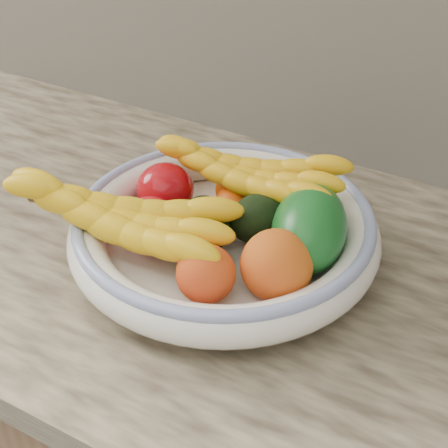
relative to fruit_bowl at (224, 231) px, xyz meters
The scene contains 13 objects.
fruit_bowl is the anchor object (origin of this frame).
clementine_back_left 0.09m from the fruit_bowl, 108.98° to the left, with size 0.06×0.06×0.05m, color #F36505.
clementine_back_right 0.10m from the fruit_bowl, 65.09° to the left, with size 0.05×0.05×0.04m, color #FC5805.
clementine_back_mid 0.06m from the fruit_bowl, 103.05° to the left, with size 0.06×0.06×0.05m, color #E15004.
tomato_left 0.11m from the fruit_bowl, 164.75° to the left, with size 0.08×0.08×0.07m, color #AA0910.
tomato_near_left 0.09m from the fruit_bowl, 149.77° to the right, with size 0.07×0.07×0.07m, color red.
avocado_center 0.03m from the fruit_bowl, 137.09° to the right, with size 0.06×0.09×0.06m, color black.
avocado_right 0.05m from the fruit_bowl, 41.38° to the left, with size 0.06×0.09×0.06m, color black.
green_mango 0.11m from the fruit_bowl, 11.64° to the left, with size 0.09×0.14×0.10m, color #0F541A.
peach_front 0.11m from the fruit_bowl, 71.40° to the right, with size 0.07×0.07×0.07m, color orange.
peach_right 0.11m from the fruit_bowl, 27.42° to the right, with size 0.08×0.08×0.08m, color orange.
banana_bunch_back 0.08m from the fruit_bowl, 95.28° to the left, with size 0.27×0.11×0.08m, color yellow, non-canonical shape.
banana_bunch_front 0.13m from the fruit_bowl, 138.31° to the right, with size 0.31×0.12×0.08m, color yellow, non-canonical shape.
Camera 1 is at (0.34, 1.06, 1.45)m, focal length 55.00 mm.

